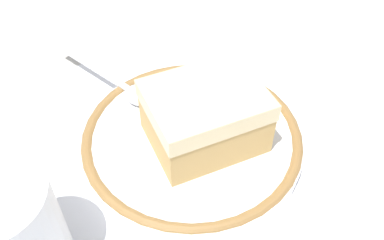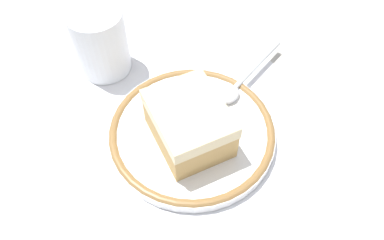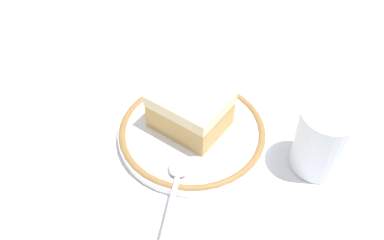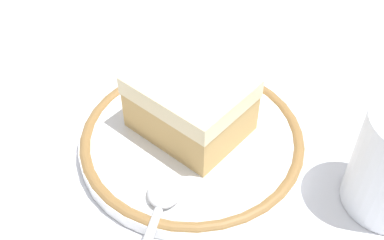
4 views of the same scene
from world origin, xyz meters
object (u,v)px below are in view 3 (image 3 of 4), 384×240
spoon (176,183)px  cup (322,143)px  cake_slice (189,111)px  plate (192,132)px

spoon → cup: cup is taller
cake_slice → spoon: 0.10m
plate → spoon: bearing=104.2°
plate → cup: 0.17m
cake_slice → spoon: cake_slice is taller
cake_slice → cup: cup is taller
spoon → cup: (-0.14, -0.12, 0.02)m
spoon → cake_slice: bearing=-72.5°
plate → spoon: size_ratio=1.43×
cup → plate: bearing=10.7°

